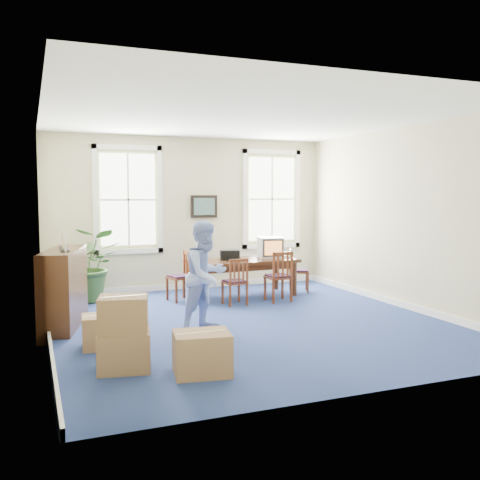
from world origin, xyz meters
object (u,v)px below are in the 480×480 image
object	(u,v)px
chair_near_left	(235,281)
conference_table	(242,278)
potted_plant	(89,265)
cardboard_boxes	(142,327)
credenza	(64,285)
crt_tv	(270,247)
man	(206,275)

from	to	relation	value
chair_near_left	conference_table	bearing A→B (deg)	-125.28
potted_plant	cardboard_boxes	distance (m)	4.12
chair_near_left	credenza	xyz separation A→B (m)	(-2.99, -0.50, 0.20)
crt_tv	chair_near_left	world-z (taller)	crt_tv
crt_tv	chair_near_left	size ratio (longest dim) A/B	0.58
man	potted_plant	world-z (taller)	man
man	credenza	world-z (taller)	man
conference_table	potted_plant	xyz separation A→B (m)	(-2.87, 0.58, 0.33)
crt_tv	chair_near_left	xyz separation A→B (m)	(-1.07, -0.78, -0.51)
crt_tv	cardboard_boxes	xyz separation A→B (m)	(-3.32, -3.58, -0.49)
crt_tv	man	distance (m)	3.10
potted_plant	credenza	bearing A→B (deg)	-107.01
conference_table	chair_near_left	world-z (taller)	chair_near_left
man	cardboard_boxes	size ratio (longest dim) A/B	1.03
crt_tv	man	size ratio (longest dim) A/B	0.31
crt_tv	cardboard_boxes	world-z (taller)	crt_tv
credenza	conference_table	bearing A→B (deg)	33.96
man	cardboard_boxes	distance (m)	1.83
conference_table	credenza	size ratio (longest dim) A/B	1.34
conference_table	man	distance (m)	2.70
conference_table	credenza	bearing A→B (deg)	-162.61
conference_table	chair_near_left	size ratio (longest dim) A/B	2.49
conference_table	potted_plant	size ratio (longest dim) A/B	1.54
crt_tv	credenza	xyz separation A→B (m)	(-4.06, -1.28, -0.31)
credenza	chair_near_left	bearing A→B (deg)	23.72
chair_near_left	man	bearing A→B (deg)	51.20
conference_table	crt_tv	world-z (taller)	crt_tv
chair_near_left	credenza	bearing A→B (deg)	5.21
credenza	cardboard_boxes	xyz separation A→B (m)	(0.74, -2.30, -0.18)
credenza	cardboard_boxes	distance (m)	2.42
crt_tv	credenza	bearing A→B (deg)	-153.08
man	potted_plant	bearing A→B (deg)	89.10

